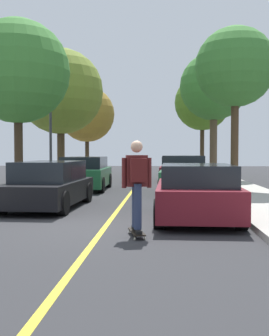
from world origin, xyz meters
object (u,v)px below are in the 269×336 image
object	(u,v)px
street_tree_right_nearest	(235,68)
street_tree_right_far	(202,103)
street_tree_left_near	(61,92)
parked_car_right_near	(183,175)
skateboard	(137,232)
parked_car_right_nearest	(196,192)
parked_car_right_far	(177,169)
street_tree_left_nearest	(18,72)
fire_hydrant	(36,182)
parked_car_left_near	(85,173)
street_tree_right_near	(214,87)
street_tree_left_far	(87,114)
skateboarder	(137,180)
parked_car_left_nearest	(49,185)
streetlamp	(50,120)

from	to	relation	value
street_tree_right_nearest	street_tree_right_far	world-z (taller)	street_tree_right_far
street_tree_left_near	parked_car_right_near	bearing A→B (deg)	-41.58
parked_car_right_near	skateboard	xyz separation A→B (m)	(-1.32, -8.74, -0.65)
parked_car_right_nearest	parked_car_right_far	bearing A→B (deg)	89.99
skateboard	street_tree_left_nearest	bearing A→B (deg)	122.99
fire_hydrant	parked_car_left_near	bearing A→B (deg)	55.83
street_tree_right_nearest	street_tree_right_near	xyz separation A→B (m)	(0.00, 6.98, 0.29)
parked_car_left_near	street_tree_left_far	bearing A→B (deg)	99.46
parked_car_right_near	parked_car_right_far	distance (m)	7.02
street_tree_left_nearest	skateboarder	bearing A→B (deg)	-57.09
parked_car_left_nearest	streetlamp	bearing A→B (deg)	104.25
street_tree_left_nearest	street_tree_right_far	world-z (taller)	street_tree_right_far
street_tree_right_nearest	skateboard	world-z (taller)	street_tree_right_nearest
street_tree_right_nearest	street_tree_right_far	xyz separation A→B (m)	(0.00, 13.66, 0.17)
parked_car_right_near	street_tree_right_near	xyz separation A→B (m)	(2.03, 7.18, 4.48)
street_tree_left_far	street_tree_right_far	distance (m)	8.25
skateboard	streetlamp	bearing A→B (deg)	112.48
street_tree_right_nearest	skateboarder	distance (m)	10.31
parked_car_left_near	street_tree_right_far	world-z (taller)	street_tree_right_far
parked_car_right_near	street_tree_left_far	bearing A→B (deg)	114.61
street_tree_left_nearest	skateboard	world-z (taller)	street_tree_left_nearest
street_tree_left_far	skateboard	distance (m)	23.11
parked_car_left_nearest	parked_car_right_near	bearing A→B (deg)	48.15
parked_car_left_near	fire_hydrant	size ratio (longest dim) A/B	5.88
parked_car_left_near	street_tree_left_nearest	xyz separation A→B (m)	(-2.03, -2.54, 3.90)
skateboarder	street_tree_left_nearest	bearing A→B (deg)	122.91
street_tree_right_far	fire_hydrant	world-z (taller)	street_tree_right_far
parked_car_right_nearest	street_tree_left_near	world-z (taller)	street_tree_left_near
street_tree_left_nearest	skateboarder	size ratio (longest dim) A/B	3.66
parked_car_right_near	street_tree_right_near	world-z (taller)	street_tree_right_near
street_tree_left_near	street_tree_right_near	world-z (taller)	street_tree_right_near
street_tree_left_nearest	street_tree_right_near	bearing A→B (deg)	45.88
parked_car_right_nearest	street_tree_right_near	distance (m)	14.62
street_tree_left_near	skateboard	xyz separation A→B (m)	(4.85, -14.21, -4.71)
street_tree_left_near	street_tree_left_nearest	bearing A→B (deg)	-90.00
parked_car_right_near	street_tree_left_far	xyz separation A→B (m)	(-6.16, 13.46, 3.55)
parked_car_left_near	streetlamp	world-z (taller)	streetlamp
street_tree_right_far	skateboard	xyz separation A→B (m)	(-3.35, -22.60, -5.02)
parked_car_right_nearest	street_tree_right_far	distance (m)	21.00
parked_car_right_far	parked_car_right_nearest	bearing A→B (deg)	-90.01
street_tree_right_far	streetlamp	distance (m)	14.16
fire_hydrant	parked_car_right_near	bearing A→B (deg)	9.56
parked_car_left_nearest	parked_car_right_far	xyz separation A→B (m)	(4.13, 11.63, 0.01)
street_tree_left_nearest	street_tree_right_far	xyz separation A→B (m)	(8.20, 15.13, 0.50)
street_tree_right_near	street_tree_right_far	bearing A→B (deg)	90.00
street_tree_left_nearest	street_tree_left_far	size ratio (longest dim) A/B	1.04
parked_car_right_nearest	streetlamp	xyz separation A→B (m)	(-5.88, 8.86, 2.41)
street_tree_left_near	parked_car_right_nearest	bearing A→B (deg)	-62.89
parked_car_left_nearest	parked_car_right_near	world-z (taller)	parked_car_right_near
parked_car_right_far	street_tree_right_near	bearing A→B (deg)	4.32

